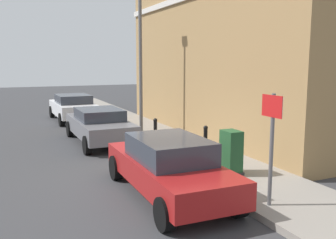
# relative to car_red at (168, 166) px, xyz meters

# --- Properties ---
(ground) EXTENTS (80.00, 80.00, 0.00)m
(ground) POSITION_rel_car_red_xyz_m (0.30, 1.46, -0.72)
(ground) COLOR #38383A
(sidewalk) EXTENTS (2.47, 30.00, 0.15)m
(sidewalk) POSITION_rel_car_red_xyz_m (2.27, 7.46, -0.64)
(sidewalk) COLOR gray
(sidewalk) RESTS_ON ground
(corner_building) EXTENTS (7.15, 12.72, 8.43)m
(corner_building) POSITION_rel_car_red_xyz_m (7.03, 5.82, 3.50)
(corner_building) COLOR #9E7A4C
(corner_building) RESTS_ON ground
(car_red) EXTENTS (1.83, 4.42, 1.38)m
(car_red) POSITION_rel_car_red_xyz_m (0.00, 0.00, 0.00)
(car_red) COLOR maroon
(car_red) RESTS_ON ground
(car_grey) EXTENTS (1.89, 4.45, 1.31)m
(car_grey) POSITION_rel_car_red_xyz_m (-0.06, 6.31, -0.02)
(car_grey) COLOR slate
(car_grey) RESTS_ON ground
(car_white) EXTENTS (2.00, 4.28, 1.38)m
(car_white) POSITION_rel_car_red_xyz_m (-0.01, 12.25, 0.01)
(car_white) COLOR silver
(car_white) RESTS_ON ground
(utility_cabinet) EXTENTS (0.46, 0.61, 1.15)m
(utility_cabinet) POSITION_rel_car_red_xyz_m (2.01, 0.49, -0.04)
(utility_cabinet) COLOR #1E4C28
(utility_cabinet) RESTS_ON sidewalk
(bollard_near_cabinet) EXTENTS (0.14, 0.14, 1.04)m
(bollard_near_cabinet) POSITION_rel_car_red_xyz_m (2.11, 2.01, -0.01)
(bollard_near_cabinet) COLOR black
(bollard_near_cabinet) RESTS_ON sidewalk
(bollard_far_kerb) EXTENTS (0.14, 0.14, 1.04)m
(bollard_far_kerb) POSITION_rel_car_red_xyz_m (1.28, 3.96, -0.01)
(bollard_far_kerb) COLOR black
(bollard_far_kerb) RESTS_ON sidewalk
(street_sign) EXTENTS (0.08, 0.60, 2.30)m
(street_sign) POSITION_rel_car_red_xyz_m (1.50, -1.70, 0.94)
(street_sign) COLOR #59595B
(street_sign) RESTS_ON sidewalk
(lamppost) EXTENTS (0.20, 0.44, 5.72)m
(lamppost) POSITION_rel_car_red_xyz_m (1.85, 6.92, 2.58)
(lamppost) COLOR #59595B
(lamppost) RESTS_ON sidewalk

